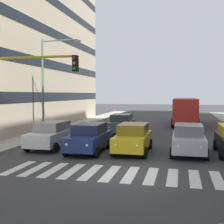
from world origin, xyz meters
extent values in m
plane|color=#38383A|center=(0.00, 0.00, 0.00)|extent=(180.00, 180.00, 0.00)
cube|color=beige|center=(14.62, -18.70, 9.68)|extent=(8.88, 25.61, 19.35)
cube|color=black|center=(14.62, -18.70, 3.23)|extent=(8.92, 25.65, 0.90)
cube|color=black|center=(14.62, -18.70, 6.45)|extent=(8.92, 25.65, 0.90)
cube|color=black|center=(14.62, -18.70, 9.68)|extent=(8.92, 25.65, 0.90)
cube|color=black|center=(14.62, -18.70, 12.90)|extent=(8.92, 25.65, 0.90)
cube|color=silver|center=(-4.05, 0.00, 0.00)|extent=(0.45, 2.80, 0.01)
cube|color=silver|center=(-3.15, 0.00, 0.00)|extent=(0.45, 2.80, 0.01)
cube|color=silver|center=(-2.25, 0.00, 0.00)|extent=(0.45, 2.80, 0.01)
cube|color=silver|center=(-1.35, 0.00, 0.00)|extent=(0.45, 2.80, 0.01)
cube|color=silver|center=(-0.45, 0.00, 0.00)|extent=(0.45, 2.80, 0.01)
cube|color=silver|center=(0.45, 0.00, 0.00)|extent=(0.45, 2.80, 0.01)
cube|color=silver|center=(1.35, 0.00, 0.00)|extent=(0.45, 2.80, 0.01)
cube|color=silver|center=(2.25, 0.00, 0.00)|extent=(0.45, 2.80, 0.01)
cube|color=silver|center=(3.15, 0.00, 0.00)|extent=(0.45, 2.80, 0.01)
cube|color=silver|center=(4.05, 0.00, 0.00)|extent=(0.45, 2.80, 0.01)
cube|color=silver|center=(4.95, 0.00, 0.00)|extent=(0.45, 2.80, 0.01)
cylinder|color=black|center=(-4.69, -4.04, 0.32)|extent=(0.22, 0.64, 0.64)
cylinder|color=black|center=(-4.69, -6.95, 0.32)|extent=(0.22, 0.64, 0.64)
cube|color=#B2B7BC|center=(-3.01, -5.14, 0.72)|extent=(1.80, 4.40, 0.80)
cube|color=slate|center=(-3.01, -5.34, 1.42)|extent=(1.58, 2.46, 0.60)
cylinder|color=black|center=(-3.91, -3.69, 0.32)|extent=(0.22, 0.64, 0.64)
cylinder|color=black|center=(-2.11, -3.69, 0.32)|extent=(0.22, 0.64, 0.64)
cylinder|color=black|center=(-3.91, -6.59, 0.32)|extent=(0.22, 0.64, 0.64)
cylinder|color=black|center=(-2.11, -6.59, 0.32)|extent=(0.22, 0.64, 0.64)
sphere|color=white|center=(-3.59, -2.99, 0.80)|extent=(0.18, 0.18, 0.18)
sphere|color=white|center=(-2.43, -2.99, 0.80)|extent=(0.18, 0.18, 0.18)
cube|color=gold|center=(0.22, -4.90, 0.72)|extent=(1.80, 4.40, 0.80)
cube|color=olive|center=(0.22, -5.10, 1.42)|extent=(1.58, 2.46, 0.60)
cylinder|color=black|center=(-0.68, -3.45, 0.32)|extent=(0.22, 0.64, 0.64)
cylinder|color=black|center=(1.12, -3.45, 0.32)|extent=(0.22, 0.64, 0.64)
cylinder|color=black|center=(-0.68, -6.35, 0.32)|extent=(0.22, 0.64, 0.64)
cylinder|color=black|center=(1.12, -6.35, 0.32)|extent=(0.22, 0.64, 0.64)
sphere|color=white|center=(-0.35, -2.75, 0.80)|extent=(0.18, 0.18, 0.18)
sphere|color=white|center=(0.80, -2.75, 0.80)|extent=(0.18, 0.18, 0.18)
cube|color=navy|center=(2.83, -4.44, 0.72)|extent=(1.80, 4.40, 0.80)
cube|color=#1D2547|center=(2.83, -4.64, 1.42)|extent=(1.58, 2.46, 0.60)
cylinder|color=black|center=(1.93, -2.99, 0.32)|extent=(0.22, 0.64, 0.64)
cylinder|color=black|center=(3.73, -2.99, 0.32)|extent=(0.22, 0.64, 0.64)
cylinder|color=black|center=(1.93, -5.89, 0.32)|extent=(0.22, 0.64, 0.64)
cylinder|color=black|center=(3.73, -5.89, 0.32)|extent=(0.22, 0.64, 0.64)
sphere|color=white|center=(2.26, -2.29, 0.80)|extent=(0.18, 0.18, 0.18)
sphere|color=white|center=(3.41, -2.29, 0.80)|extent=(0.18, 0.18, 0.18)
cube|color=silver|center=(5.59, -5.15, 0.72)|extent=(1.80, 4.40, 0.80)
cube|color=gray|center=(5.59, -5.35, 1.42)|extent=(1.58, 2.46, 0.60)
cylinder|color=black|center=(4.69, -3.70, 0.32)|extent=(0.22, 0.64, 0.64)
cylinder|color=black|center=(6.49, -3.70, 0.32)|extent=(0.22, 0.64, 0.64)
cylinder|color=black|center=(4.69, -6.60, 0.32)|extent=(0.22, 0.64, 0.64)
cylinder|color=black|center=(6.49, -6.60, 0.32)|extent=(0.22, 0.64, 0.64)
sphere|color=white|center=(5.02, -3.00, 0.80)|extent=(0.18, 0.18, 0.18)
sphere|color=white|center=(6.17, -3.00, 0.80)|extent=(0.18, 0.18, 0.18)
cube|color=#474C51|center=(2.56, -13.14, 0.72)|extent=(1.80, 4.40, 0.80)
cube|color=#343639|center=(2.56, -13.34, 1.42)|extent=(1.58, 2.46, 0.60)
cylinder|color=black|center=(1.66, -11.69, 0.32)|extent=(0.22, 0.64, 0.64)
cylinder|color=black|center=(3.46, -11.69, 0.32)|extent=(0.22, 0.64, 0.64)
cylinder|color=black|center=(1.66, -14.59, 0.32)|extent=(0.22, 0.64, 0.64)
cylinder|color=black|center=(3.46, -14.59, 0.32)|extent=(0.22, 0.64, 0.64)
sphere|color=white|center=(1.98, -10.99, 0.80)|extent=(0.18, 0.18, 0.18)
sphere|color=white|center=(3.13, -10.99, 0.80)|extent=(0.18, 0.18, 0.18)
cube|color=red|center=(-3.01, -22.30, 1.75)|extent=(2.50, 10.50, 2.50)
cube|color=black|center=(-3.01, -22.30, 2.30)|extent=(2.52, 9.87, 0.80)
cylinder|color=black|center=(-4.26, -18.62, 0.50)|extent=(0.28, 1.00, 1.00)
cylinder|color=black|center=(-1.76, -18.62, 0.50)|extent=(0.28, 1.00, 1.00)
cylinder|color=black|center=(-4.26, -25.45, 0.50)|extent=(0.28, 1.00, 1.00)
cylinder|color=black|center=(-1.76, -25.45, 0.50)|extent=(0.28, 1.00, 1.00)
cylinder|color=#AD991E|center=(4.80, -0.82, 5.30)|extent=(4.90, 0.12, 0.12)
cube|color=black|center=(2.35, -0.82, 4.95)|extent=(0.24, 0.28, 0.76)
sphere|color=red|center=(2.35, -0.67, 5.19)|extent=(0.14, 0.14, 0.14)
sphere|color=orange|center=(2.35, -0.67, 4.95)|extent=(0.14, 0.14, 0.14)
sphere|color=green|center=(2.35, -0.67, 4.71)|extent=(0.14, 0.14, 0.14)
cylinder|color=#4C6B56|center=(8.25, -9.53, 4.00)|extent=(0.16, 0.16, 7.69)
cylinder|color=#4C6B56|center=(6.77, -9.53, 7.69)|extent=(2.96, 0.10, 0.10)
ellipsoid|color=#B7BCC1|center=(5.29, -9.53, 7.59)|extent=(0.56, 0.28, 0.20)
camera|label=1|loc=(-2.55, 12.79, 3.51)|focal=48.31mm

